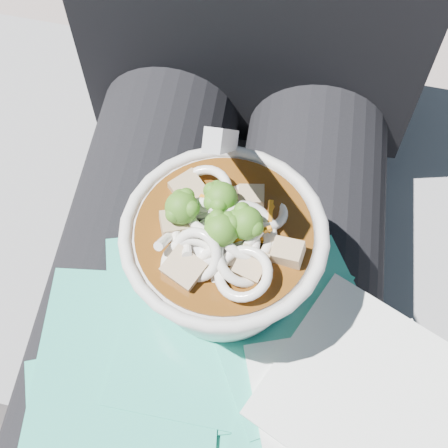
# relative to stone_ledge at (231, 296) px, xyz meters

# --- Properties ---
(ground) EXTENTS (20.00, 20.00, 0.00)m
(ground) POSITION_rel_stone_ledge_xyz_m (0.00, -0.15, -0.22)
(ground) COLOR slate
(ground) RESTS_ON ground
(stone_ledge) EXTENTS (1.04, 0.58, 0.44)m
(stone_ledge) POSITION_rel_stone_ledge_xyz_m (0.00, 0.00, 0.00)
(stone_ledge) COLOR slate
(stone_ledge) RESTS_ON ground
(lap) EXTENTS (0.31, 0.48, 0.15)m
(lap) POSITION_rel_stone_ledge_xyz_m (0.00, -0.15, 0.29)
(lap) COLOR black
(lap) RESTS_ON stone_ledge
(person_body) EXTENTS (0.34, 0.94, 0.99)m
(person_body) POSITION_rel_stone_ledge_xyz_m (0.00, -0.06, 0.32)
(person_body) COLOR black
(person_body) RESTS_ON ground
(plastic_bag) EXTENTS (0.29, 0.31, 0.01)m
(plastic_bag) POSITION_rel_stone_ledge_xyz_m (0.01, -0.21, 0.37)
(plastic_bag) COLOR teal
(plastic_bag) RESTS_ON lap
(napkins) EXTENTS (0.18, 0.19, 0.01)m
(napkins) POSITION_rel_stone_ledge_xyz_m (0.12, -0.23, 0.38)
(napkins) COLOR white
(napkins) RESTS_ON plastic_bag
(udon_bowl) EXTENTS (0.14, 0.15, 0.19)m
(udon_bowl) POSITION_rel_stone_ledge_xyz_m (0.01, -0.15, 0.43)
(udon_bowl) COLOR silver
(udon_bowl) RESTS_ON plastic_bag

